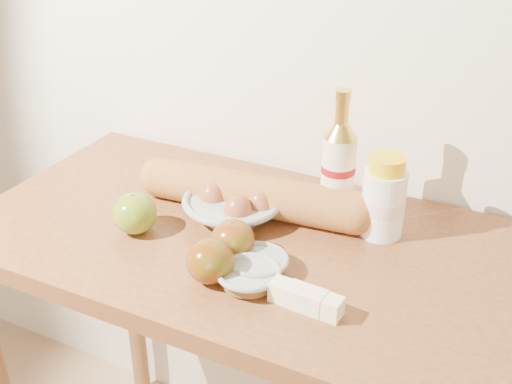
# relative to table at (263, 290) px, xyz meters

# --- Properties ---
(table) EXTENTS (1.20, 0.60, 0.90)m
(table) POSITION_rel_table_xyz_m (0.00, 0.00, 0.00)
(table) COLOR brown
(table) RESTS_ON ground
(bourbon_bottle) EXTENTS (0.07, 0.07, 0.28)m
(bourbon_bottle) POSITION_rel_table_xyz_m (0.10, 0.14, 0.24)
(bourbon_bottle) COLOR silver
(bourbon_bottle) RESTS_ON table
(cream_bottle) EXTENTS (0.09, 0.09, 0.17)m
(cream_bottle) POSITION_rel_table_xyz_m (0.20, 0.12, 0.20)
(cream_bottle) COLOR white
(cream_bottle) RESTS_ON table
(egg_bowl) EXTENTS (0.27, 0.27, 0.07)m
(egg_bowl) POSITION_rel_table_xyz_m (-0.09, 0.05, 0.15)
(egg_bowl) COLOR #94A19A
(egg_bowl) RESTS_ON table
(baguette) EXTENTS (0.53, 0.14, 0.09)m
(baguette) POSITION_rel_table_xyz_m (-0.07, 0.09, 0.17)
(baguette) COLOR #BE7C3A
(baguette) RESTS_ON table
(apple_yellowgreen) EXTENTS (0.12, 0.12, 0.08)m
(apple_yellowgreen) POSITION_rel_table_xyz_m (-0.24, -0.09, 0.16)
(apple_yellowgreen) COLOR olive
(apple_yellowgreen) RESTS_ON table
(apple_redgreen_front) EXTENTS (0.11, 0.11, 0.08)m
(apple_redgreen_front) POSITION_rel_table_xyz_m (-0.02, -0.16, 0.16)
(apple_redgreen_front) COLOR maroon
(apple_redgreen_front) RESTS_ON table
(apple_redgreen_right) EXTENTS (0.09, 0.09, 0.08)m
(apple_redgreen_right) POSITION_rel_table_xyz_m (-0.02, -0.08, 0.16)
(apple_redgreen_right) COLOR #93080C
(apple_redgreen_right) RESTS_ON table
(sugar_bowl) EXTENTS (0.14, 0.14, 0.03)m
(sugar_bowl) POSITION_rel_table_xyz_m (0.04, -0.14, 0.14)
(sugar_bowl) COLOR #8F9C97
(sugar_bowl) RESTS_ON table
(syrup_bowl) EXTENTS (0.15, 0.15, 0.03)m
(syrup_bowl) POSITION_rel_table_xyz_m (0.04, -0.10, 0.14)
(syrup_bowl) COLOR gray
(syrup_bowl) RESTS_ON table
(butter_stick) EXTENTS (0.13, 0.04, 0.04)m
(butter_stick) POSITION_rel_table_xyz_m (0.16, -0.16, 0.14)
(butter_stick) COLOR #F8EDC0
(butter_stick) RESTS_ON table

